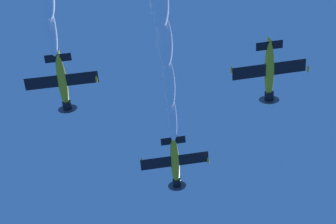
# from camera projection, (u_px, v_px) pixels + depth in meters

# --- Properties ---
(airplane_lead) EXTENTS (8.37, 9.36, 2.85)m
(airplane_lead) POSITION_uv_depth(u_px,v_px,m) (175.00, 163.00, 69.42)
(airplane_lead) COLOR gold
(airplane_left_wingman) EXTENTS (8.39, 9.38, 2.80)m
(airplane_left_wingman) POSITION_uv_depth(u_px,v_px,m) (63.00, 84.00, 65.16)
(airplane_left_wingman) COLOR gold
(airplane_right_wingman) EXTENTS (8.37, 9.31, 2.93)m
(airplane_right_wingman) POSITION_uv_depth(u_px,v_px,m) (269.00, 73.00, 62.28)
(airplane_right_wingman) COLOR gold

